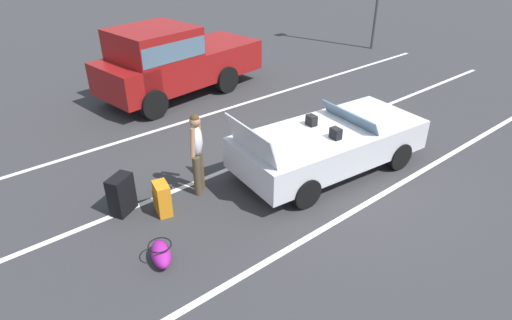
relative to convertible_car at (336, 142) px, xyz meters
name	(u,v)px	position (x,y,z in m)	size (l,w,h in m)	color
ground_plane	(327,168)	(-0.20, 0.02, -0.59)	(80.00, 80.00, 0.00)	#333335
lot_line_near	(379,196)	(-0.20, -1.35, -0.59)	(18.00, 0.12, 0.01)	silver
lot_line_mid	(285,146)	(-0.20, 1.35, -0.59)	(18.00, 0.12, 0.01)	silver
lot_line_far	(219,111)	(-0.20, 4.05, -0.59)	(18.00, 0.12, 0.01)	silver
convertible_car	(336,142)	(0.00, 0.00, 0.00)	(4.30, 2.18, 1.53)	silver
suitcase_large_black	(121,195)	(-4.25, 1.35, -0.22)	(0.56, 0.48, 0.74)	black
suitcase_medium_bright	(162,199)	(-3.70, 0.84, -0.28)	(0.33, 0.44, 0.62)	orange
duffel_bag	(161,253)	(-4.36, -0.28, -0.43)	(0.49, 0.70, 0.34)	#991E8C
traveler_person	(197,150)	(-2.80, 1.02, 0.34)	(0.52, 0.46, 1.65)	#4C3F2D
parked_pickup_truck_near	(169,60)	(-0.63, 5.84, 0.51)	(5.21, 2.61, 2.10)	maroon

